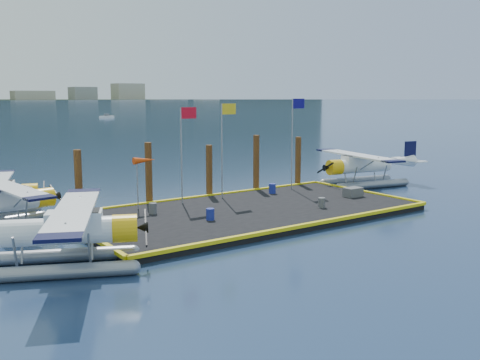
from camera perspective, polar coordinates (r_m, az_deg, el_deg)
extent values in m
plane|color=navy|center=(32.17, 1.03, -3.78)|extent=(4000.00, 4000.00, 0.00)
cube|color=black|center=(32.13, 1.03, -3.43)|extent=(20.00, 10.00, 0.40)
cone|color=black|center=(1520.71, -21.14, 8.13)|extent=(1100.00, 1100.00, 360.00)
cone|color=#45585C|center=(2354.33, -16.07, 8.48)|extent=(1300.00, 1300.00, 560.00)
cone|color=#45585C|center=(2378.84, -8.35, 8.73)|extent=(1000.00, 1000.00, 420.00)
cylinder|color=gray|center=(24.46, -18.67, -7.67)|extent=(5.93, 3.08, 0.60)
cylinder|color=gray|center=(22.37, -19.42, -9.27)|extent=(5.93, 3.08, 0.60)
cylinder|color=white|center=(23.02, -18.70, -5.20)|extent=(4.71, 2.90, 1.10)
cube|color=white|center=(22.87, -17.25, -4.32)|extent=(2.47, 1.91, 0.90)
cube|color=black|center=(22.79, -16.52, -3.81)|extent=(1.71, 1.53, 0.55)
cylinder|color=yellow|center=(22.81, -12.17, -5.05)|extent=(1.39, 1.47, 1.16)
cube|color=black|center=(22.80, -10.02, -4.99)|extent=(0.96, 2.07, 1.13)
cube|color=white|center=(22.76, -17.31, -3.09)|extent=(5.05, 8.87, 0.12)
cube|color=black|center=(26.98, -16.33, -1.20)|extent=(1.74, 1.44, 0.13)
cube|color=black|center=(18.59, -18.73, -5.83)|extent=(1.74, 1.44, 0.13)
cylinder|color=gray|center=(30.08, -23.78, -4.93)|extent=(5.70, 1.32, 0.55)
cylinder|color=white|center=(30.82, -24.23, -2.28)|extent=(4.36, 1.58, 1.01)
cube|color=white|center=(30.93, -23.30, -1.58)|extent=(2.13, 1.27, 0.82)
cube|color=black|center=(30.99, -22.85, -1.19)|extent=(1.40, 1.13, 0.50)
cylinder|color=yellow|center=(31.63, -20.15, -1.76)|extent=(1.05, 1.18, 1.06)
cube|color=black|center=(31.93, -18.86, -1.60)|extent=(0.33, 2.03, 1.03)
cube|color=white|center=(30.86, -23.35, -0.74)|extent=(2.49, 8.35, 0.11)
cube|color=black|center=(27.22, -20.57, -1.79)|extent=(1.47, 1.00, 0.12)
cube|color=black|center=(33.75, -24.15, -0.53)|extent=(1.49, 1.28, 0.50)
cylinder|color=yellow|center=(33.69, -21.50, -1.24)|extent=(1.17, 1.27, 1.05)
cube|color=black|center=(33.65, -20.19, -1.18)|extent=(0.64, 1.94, 1.02)
cube|color=black|center=(37.57, -23.96, 0.80)|extent=(1.54, 1.18, 0.12)
cylinder|color=gray|center=(42.60, 14.01, -0.47)|extent=(6.24, 1.85, 0.60)
cylinder|color=gray|center=(44.36, 12.28, -0.04)|extent=(6.24, 1.85, 0.60)
cylinder|color=white|center=(43.16, 12.98, 1.51)|extent=(4.81, 2.03, 1.11)
cube|color=white|center=(42.76, 12.34, 1.94)|extent=(2.39, 1.53, 0.91)
cube|color=black|center=(42.57, 12.02, 2.19)|extent=(1.60, 1.32, 0.55)
cylinder|color=yellow|center=(41.67, 10.07, 1.34)|extent=(1.22, 1.35, 1.17)
cube|color=black|center=(41.21, 9.07, 1.28)|extent=(0.51, 2.21, 1.13)
cube|color=white|center=(42.71, 12.36, 2.61)|extent=(3.31, 9.19, 0.12)
cube|color=black|center=(39.29, 16.04, 1.93)|extent=(1.66, 1.19, 0.13)
cube|color=black|center=(46.28, 9.24, 3.18)|extent=(1.66, 1.19, 0.13)
cube|color=black|center=(45.94, 17.70, 2.90)|extent=(1.11, 0.34, 1.71)
cube|color=white|center=(45.95, 17.56, 2.08)|extent=(1.58, 3.54, 0.10)
cylinder|color=#505155|center=(31.04, -9.29, -3.01)|extent=(0.45, 0.45, 0.64)
cylinder|color=#505155|center=(32.75, 8.70, -2.40)|extent=(0.43, 0.43, 0.60)
cylinder|color=navy|center=(29.22, -3.20, -3.66)|extent=(0.45, 0.45, 0.63)
cylinder|color=navy|center=(37.11, 3.46, -0.91)|extent=(0.48, 0.48, 0.68)
cube|color=#505155|center=(36.68, 11.96, -1.27)|extent=(1.21, 0.81, 0.61)
cylinder|color=gray|center=(33.46, -6.26, 2.57)|extent=(0.08, 0.08, 6.00)
cube|color=red|center=(33.54, -5.51, 7.14)|extent=(1.10, 0.03, 0.70)
cylinder|color=gray|center=(34.98, -1.95, 3.06)|extent=(0.08, 0.08, 6.20)
cube|color=yellow|center=(35.10, -1.21, 7.59)|extent=(1.10, 0.03, 0.70)
cylinder|color=gray|center=(38.54, 5.57, 3.80)|extent=(0.08, 0.08, 6.50)
cube|color=navy|center=(38.75, 6.26, 8.11)|extent=(1.10, 0.03, 0.70)
cylinder|color=gray|center=(32.35, -10.88, -0.44)|extent=(0.07, 0.07, 3.00)
cone|color=#DA3F0C|center=(32.36, -10.15, 2.09)|extent=(1.40, 0.44, 0.44)
cylinder|color=#3F2212|center=(32.75, -16.83, -0.37)|extent=(0.44, 0.44, 4.00)
cylinder|color=#3F2212|center=(34.37, -9.70, 0.48)|extent=(0.44, 0.44, 4.20)
cylinder|color=#3F2212|center=(36.52, -3.30, 0.77)|extent=(0.44, 0.44, 3.80)
cylinder|color=#3F2212|center=(38.71, 1.74, 1.63)|extent=(0.44, 0.44, 4.30)
cylinder|color=#3F2212|center=(41.23, 6.21, 1.82)|extent=(0.44, 0.44, 4.00)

